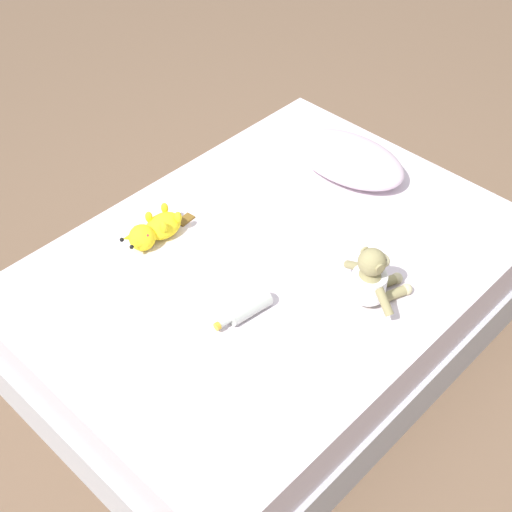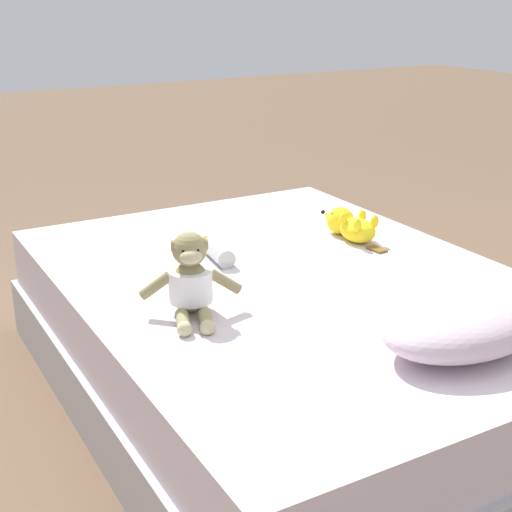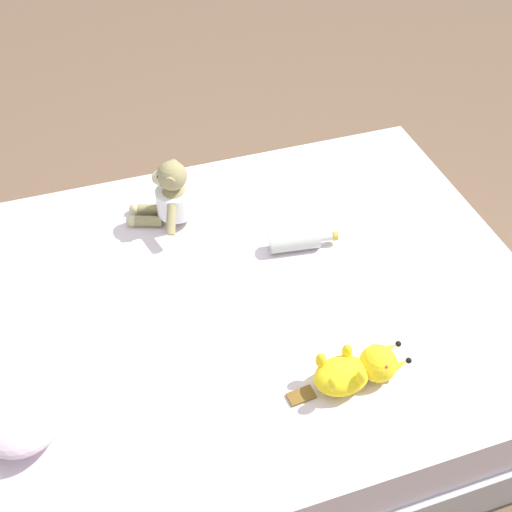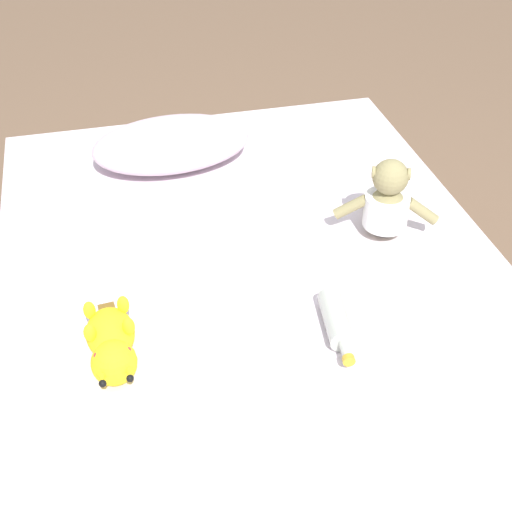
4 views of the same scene
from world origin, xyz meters
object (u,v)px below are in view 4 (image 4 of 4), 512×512
object	(u,v)px
bed	(256,329)
glass_bottle	(337,320)
pillow	(171,144)
plush_yellow_creature	(112,344)
plush_monkey	(387,203)

from	to	relation	value
bed	glass_bottle	bearing A→B (deg)	-63.09
pillow	plush_yellow_creature	size ratio (longest dim) A/B	1.59
bed	plush_yellow_creature	size ratio (longest dim) A/B	5.69
plush_monkey	pillow	bearing A→B (deg)	134.55
bed	pillow	xyz separation A→B (m)	(-0.13, 0.61, 0.28)
plush_monkey	bed	bearing A→B (deg)	-167.70
pillow	glass_bottle	world-z (taller)	pillow
pillow	plush_monkey	distance (m)	0.73
plush_monkey	glass_bottle	bearing A→B (deg)	-126.66
bed	plush_monkey	size ratio (longest dim) A/B	6.68
bed	pillow	distance (m)	0.68
plush_yellow_creature	glass_bottle	distance (m)	0.52
pillow	plush_yellow_creature	bearing A→B (deg)	-107.09
bed	glass_bottle	size ratio (longest dim) A/B	8.30
pillow	plush_monkey	size ratio (longest dim) A/B	1.86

